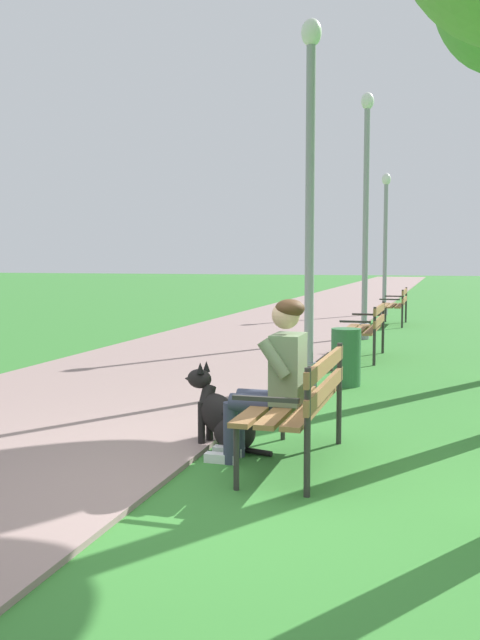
# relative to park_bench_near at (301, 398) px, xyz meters

# --- Properties ---
(ground_plane) EXTENTS (120.00, 120.00, 0.00)m
(ground_plane) POSITION_rel_park_bench_near_xyz_m (-0.46, -0.85, -0.51)
(ground_plane) COLOR #33752D
(paved_path) EXTENTS (3.77, 60.00, 0.04)m
(paved_path) POSITION_rel_park_bench_near_xyz_m (-2.68, 23.15, -0.49)
(paved_path) COLOR gray
(paved_path) RESTS_ON ground
(park_bench_near) EXTENTS (0.55, 1.50, 0.85)m
(park_bench_near) POSITION_rel_park_bench_near_xyz_m (0.00, 0.00, 0.00)
(park_bench_near) COLOR olive
(park_bench_near) RESTS_ON ground
(park_bench_mid) EXTENTS (0.55, 1.50, 0.85)m
(park_bench_mid) POSITION_rel_park_bench_near_xyz_m (-0.16, 5.84, 0.00)
(park_bench_mid) COLOR olive
(park_bench_mid) RESTS_ON ground
(park_bench_far) EXTENTS (0.55, 1.50, 0.85)m
(park_bench_far) POSITION_rel_park_bench_near_xyz_m (-0.13, 11.61, 0.00)
(park_bench_far) COLOR olive
(park_bench_far) RESTS_ON ground
(person_seated_on_near_bench) EXTENTS (0.74, 0.49, 1.25)m
(person_seated_on_near_bench) POSITION_rel_park_bench_near_xyz_m (-0.21, -0.01, 0.17)
(person_seated_on_near_bench) COLOR #33384C
(person_seated_on_near_bench) RESTS_ON ground
(dog_black) EXTENTS (0.82, 0.39, 0.71)m
(dog_black) POSITION_rel_park_bench_near_xyz_m (-0.69, 0.25, -0.25)
(dog_black) COLOR black
(dog_black) RESTS_ON ground
(lamp_post_near) EXTENTS (0.24, 0.24, 4.30)m
(lamp_post_near) POSITION_rel_park_bench_near_xyz_m (-0.56, 3.18, 1.71)
(lamp_post_near) COLOR gray
(lamp_post_near) RESTS_ON ground
(lamp_post_mid) EXTENTS (0.24, 0.24, 4.63)m
(lamp_post_mid) POSITION_rel_park_bench_near_xyz_m (-0.51, 8.47, 1.88)
(lamp_post_mid) COLOR gray
(lamp_post_mid) RESTS_ON ground
(lamp_post_far) EXTENTS (0.24, 0.24, 3.82)m
(lamp_post_far) POSITION_rel_park_bench_near_xyz_m (-0.65, 14.45, 1.47)
(lamp_post_far) COLOR gray
(lamp_post_far) RESTS_ON ground
(litter_bin) EXTENTS (0.36, 0.36, 0.70)m
(litter_bin) POSITION_rel_park_bench_near_xyz_m (-0.14, 3.41, -0.16)
(litter_bin) COLOR #2D6638
(litter_bin) RESTS_ON ground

